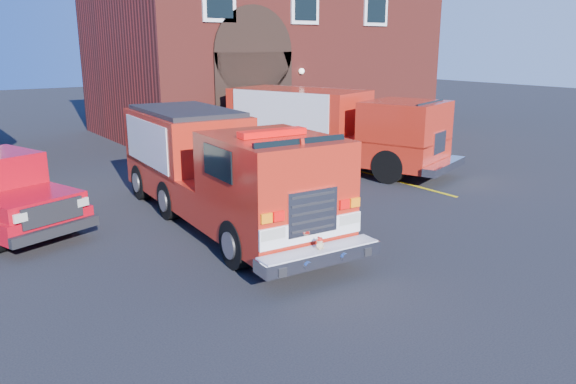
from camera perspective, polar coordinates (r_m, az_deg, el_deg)
ground at (r=13.14m, az=-3.02°, el=-4.39°), size 100.00×100.00×0.00m
parking_stripe_near at (r=17.95m, az=13.05°, el=0.53°), size 0.12×3.00×0.01m
parking_stripe_mid at (r=20.01m, az=6.69°, el=2.27°), size 0.12×3.00×0.01m
parking_stripe_far at (r=22.28m, az=1.55°, el=3.66°), size 0.12×3.00×0.01m
fire_station at (r=29.03m, az=-2.81°, el=14.69°), size 15.20×10.20×8.45m
fire_engine at (r=13.82m, az=-7.01°, el=2.43°), size 2.92×8.75×2.66m
secondary_truck at (r=20.22m, az=4.37°, el=6.70°), size 5.19×8.71×2.70m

